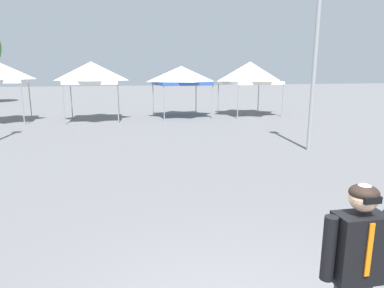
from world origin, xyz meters
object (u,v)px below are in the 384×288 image
Objects in this scene: canopy_tent_behind_right at (92,73)px; canopy_tent_far_right at (250,73)px; canopy_tent_center at (181,76)px; light_pole_opposite_side at (318,24)px; person_foreground at (355,267)px.

canopy_tent_behind_right is 0.98× the size of canopy_tent_far_right.
canopy_tent_behind_right is 1.00× the size of canopy_tent_center.
canopy_tent_far_right is (4.40, -0.24, 0.15)m from canopy_tent_center.
light_pole_opposite_side is at bearing -52.45° from canopy_tent_behind_right.
person_foreground is at bearing -111.56° from canopy_tent_far_right.
canopy_tent_behind_right is 12.38m from light_pole_opposite_side.
light_pole_opposite_side is at bearing -77.21° from canopy_tent_center.
light_pole_opposite_side reaches higher than canopy_tent_far_right.
canopy_tent_center is at bearing 81.79° from person_foreground.
canopy_tent_behind_right is at bearing 98.46° from person_foreground.
person_foreground is (-6.98, -17.68, -1.61)m from canopy_tent_far_right.
canopy_tent_center is 1.84× the size of person_foreground.
canopy_tent_center is 4.41m from canopy_tent_far_right.
light_pole_opposite_side reaches higher than person_foreground.
canopy_tent_far_right reaches higher than person_foreground.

